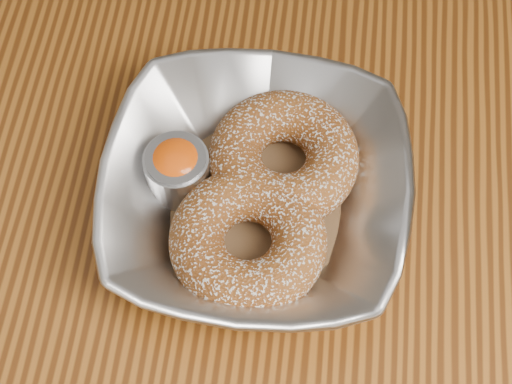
# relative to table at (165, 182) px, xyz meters

# --- Properties ---
(ground_plane) EXTENTS (4.00, 4.00, 0.00)m
(ground_plane) POSITION_rel_table_xyz_m (0.00, 0.00, -0.65)
(ground_plane) COLOR #565659
(ground_plane) RESTS_ON ground
(table) EXTENTS (1.20, 0.80, 0.75)m
(table) POSITION_rel_table_xyz_m (0.00, 0.00, 0.00)
(table) COLOR brown
(table) RESTS_ON ground_plane
(serving_bowl) EXTENTS (0.23, 0.23, 0.06)m
(serving_bowl) POSITION_rel_table_xyz_m (0.10, -0.07, 0.13)
(serving_bowl) COLOR #B3B5BA
(serving_bowl) RESTS_ON table
(parchment) EXTENTS (0.21, 0.21, 0.00)m
(parchment) POSITION_rel_table_xyz_m (0.10, -0.07, 0.11)
(parchment) COLOR brown
(parchment) RESTS_ON table
(donut_back) EXTENTS (0.14, 0.14, 0.04)m
(donut_back) POSITION_rel_table_xyz_m (0.11, -0.03, 0.13)
(donut_back) COLOR brown
(donut_back) RESTS_ON parchment
(donut_front) EXTENTS (0.16, 0.16, 0.04)m
(donut_front) POSITION_rel_table_xyz_m (0.09, -0.11, 0.13)
(donut_front) COLOR brown
(donut_front) RESTS_ON parchment
(ramekin) EXTENTS (0.05, 0.05, 0.05)m
(ramekin) POSITION_rel_table_xyz_m (0.03, -0.06, 0.13)
(ramekin) COLOR #B3B5BA
(ramekin) RESTS_ON table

